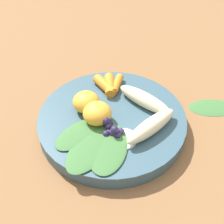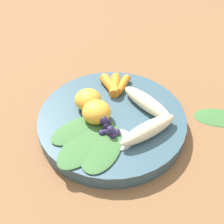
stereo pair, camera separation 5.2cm
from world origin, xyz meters
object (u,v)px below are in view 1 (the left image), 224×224
(bowl, at_px, (112,121))
(orange_segment_near, at_px, (98,114))
(kale_leaf_stray, at_px, (212,107))
(banana_peeled_right, at_px, (151,126))
(banana_peeled_left, at_px, (143,98))

(bowl, bearing_deg, orange_segment_near, 3.53)
(bowl, bearing_deg, kale_leaf_stray, 168.16)
(bowl, xyz_separation_m, banana_peeled_right, (-0.04, 0.06, 0.03))
(bowl, height_order, banana_peeled_right, banana_peeled_right)
(bowl, relative_size, orange_segment_near, 5.34)
(orange_segment_near, height_order, kale_leaf_stray, orange_segment_near)
(banana_peeled_right, xyz_separation_m, kale_leaf_stray, (-0.16, -0.02, -0.04))
(banana_peeled_right, height_order, orange_segment_near, orange_segment_near)
(bowl, height_order, kale_leaf_stray, bowl)
(banana_peeled_left, bearing_deg, orange_segment_near, 71.22)
(bowl, relative_size, kale_leaf_stray, 2.86)
(bowl, distance_m, orange_segment_near, 0.04)
(kale_leaf_stray, bearing_deg, orange_segment_near, -164.69)
(banana_peeled_left, relative_size, orange_segment_near, 2.25)
(banana_peeled_right, bearing_deg, kale_leaf_stray, -8.77)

